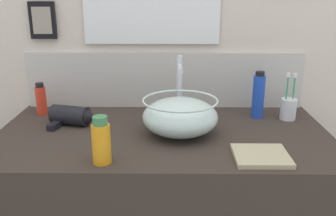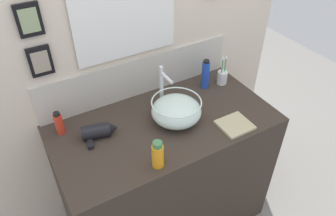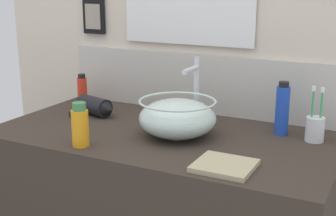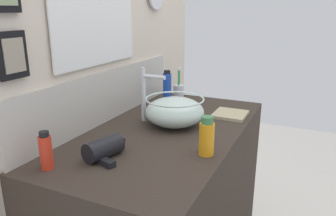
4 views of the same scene
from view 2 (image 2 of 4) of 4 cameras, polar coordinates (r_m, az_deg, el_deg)
The scene contains 11 objects.
ground_plane at distance 2.60m, azimuth -0.40°, elevation -18.28°, with size 6.00×6.00×0.00m, color gray.
vanity_counter at distance 2.22m, azimuth -0.45°, elevation -11.68°, with size 1.29×0.67×0.93m, color #382D26.
back_panel at distance 1.98m, azimuth -5.89°, elevation 10.27°, with size 2.09×0.09×2.48m.
glass_bowl_sink at distance 1.85m, azimuth 1.45°, elevation -0.46°, with size 0.29×0.29×0.14m.
faucet at distance 1.91m, azimuth -0.93°, elevation 4.10°, with size 0.02×0.13×0.27m.
hair_drier at distance 1.81m, azimuth -11.99°, elevation -3.98°, with size 0.21×0.14×0.08m.
toothbrush_cup at distance 2.21m, azimuth 9.43°, elevation 5.33°, with size 0.07×0.07×0.20m.
spray_bottle at distance 1.87m, azimuth -18.46°, elevation -2.55°, with size 0.04×0.04×0.14m.
lotion_bottle at distance 2.13m, azimuth 6.51°, elevation 5.83°, with size 0.05×0.05×0.20m.
soap_dispenser at distance 1.60m, azimuth -1.80°, elevation -8.14°, with size 0.06×0.06×0.16m.
hand_towel at distance 1.90m, azimuth 11.57°, elevation -2.91°, with size 0.18×0.17×0.02m, color tan.
Camera 2 is at (-0.69, -1.24, 2.17)m, focal length 35.00 mm.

